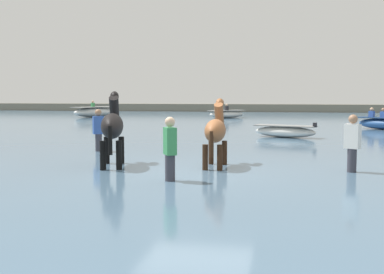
{
  "coord_description": "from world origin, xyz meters",
  "views": [
    {
      "loc": [
        2.01,
        -10.75,
        2.06
      ],
      "look_at": [
        -0.66,
        2.91,
        0.86
      ],
      "focal_mm": 45.7,
      "sensor_mm": 36.0,
      "label": 1
    }
  ],
  "objects_px": {
    "horse_trailing_chestnut": "(216,133)",
    "person_onlooker_left": "(352,149)",
    "boat_distant_west": "(227,114)",
    "boat_mid_outer": "(285,131)",
    "horse_lead_black": "(113,128)",
    "boat_mid_channel": "(384,123)",
    "boat_distant_east": "(94,112)",
    "person_wading_mid": "(99,134)",
    "person_spectator_far": "(170,155)"
  },
  "relations": [
    {
      "from": "boat_distant_east",
      "to": "horse_trailing_chestnut",
      "type": "bearing_deg",
      "value": -61.72
    },
    {
      "from": "person_onlooker_left",
      "to": "person_spectator_far",
      "type": "bearing_deg",
      "value": -153.37
    },
    {
      "from": "boat_distant_west",
      "to": "boat_mid_channel",
      "type": "bearing_deg",
      "value": -48.23
    },
    {
      "from": "horse_trailing_chestnut",
      "to": "person_onlooker_left",
      "type": "xyz_separation_m",
      "value": [
        3.07,
        -0.23,
        -0.3
      ]
    },
    {
      "from": "boat_distant_east",
      "to": "person_wading_mid",
      "type": "distance_m",
      "value": 23.38
    },
    {
      "from": "boat_distant_east",
      "to": "person_wading_mid",
      "type": "xyz_separation_m",
      "value": [
        9.01,
        -21.58,
        0.12
      ]
    },
    {
      "from": "horse_trailing_chestnut",
      "to": "person_spectator_far",
      "type": "height_order",
      "value": "horse_trailing_chestnut"
    },
    {
      "from": "person_wading_mid",
      "to": "boat_distant_east",
      "type": "bearing_deg",
      "value": 112.66
    },
    {
      "from": "horse_trailing_chestnut",
      "to": "boat_distant_west",
      "type": "height_order",
      "value": "horse_trailing_chestnut"
    },
    {
      "from": "horse_trailing_chestnut",
      "to": "person_onlooker_left",
      "type": "distance_m",
      "value": 3.1
    },
    {
      "from": "boat_mid_outer",
      "to": "boat_mid_channel",
      "type": "distance_m",
      "value": 7.34
    },
    {
      "from": "boat_mid_outer",
      "to": "person_wading_mid",
      "type": "height_order",
      "value": "person_wading_mid"
    },
    {
      "from": "boat_mid_channel",
      "to": "person_onlooker_left",
      "type": "bearing_deg",
      "value": -102.89
    },
    {
      "from": "boat_distant_east",
      "to": "person_wading_mid",
      "type": "bearing_deg",
      "value": -67.34
    },
    {
      "from": "boat_distant_west",
      "to": "person_spectator_far",
      "type": "bearing_deg",
      "value": -85.41
    },
    {
      "from": "horse_lead_black",
      "to": "horse_trailing_chestnut",
      "type": "bearing_deg",
      "value": 8.84
    },
    {
      "from": "person_wading_mid",
      "to": "person_onlooker_left",
      "type": "xyz_separation_m",
      "value": [
        7.02,
        -2.73,
        0.0
      ]
    },
    {
      "from": "boat_mid_channel",
      "to": "person_onlooker_left",
      "type": "relative_size",
      "value": 1.64
    },
    {
      "from": "horse_trailing_chestnut",
      "to": "boat_mid_outer",
      "type": "relative_size",
      "value": 0.74
    },
    {
      "from": "horse_lead_black",
      "to": "person_wading_mid",
      "type": "distance_m",
      "value": 3.27
    },
    {
      "from": "person_onlooker_left",
      "to": "horse_lead_black",
      "type": "bearing_deg",
      "value": -178.5
    },
    {
      "from": "boat_mid_outer",
      "to": "boat_mid_channel",
      "type": "relative_size",
      "value": 0.99
    },
    {
      "from": "boat_mid_channel",
      "to": "person_spectator_far",
      "type": "height_order",
      "value": "person_spectator_far"
    },
    {
      "from": "boat_distant_west",
      "to": "boat_mid_channel",
      "type": "relative_size",
      "value": 1.06
    },
    {
      "from": "person_wading_mid",
      "to": "boat_distant_west",
      "type": "bearing_deg",
      "value": 86.76
    },
    {
      "from": "person_wading_mid",
      "to": "person_spectator_far",
      "type": "bearing_deg",
      "value": -53.88
    },
    {
      "from": "horse_trailing_chestnut",
      "to": "boat_distant_east",
      "type": "bearing_deg",
      "value": 118.28
    },
    {
      "from": "horse_trailing_chestnut",
      "to": "boat_distant_west",
      "type": "distance_m",
      "value": 24.37
    },
    {
      "from": "boat_distant_west",
      "to": "boat_mid_outer",
      "type": "bearing_deg",
      "value": -74.73
    },
    {
      "from": "horse_trailing_chestnut",
      "to": "person_wading_mid",
      "type": "distance_m",
      "value": 4.68
    },
    {
      "from": "horse_trailing_chestnut",
      "to": "person_spectator_far",
      "type": "distance_m",
      "value": 2.19
    },
    {
      "from": "boat_mid_outer",
      "to": "boat_mid_channel",
      "type": "bearing_deg",
      "value": 49.52
    },
    {
      "from": "boat_mid_outer",
      "to": "person_wading_mid",
      "type": "distance_m",
      "value": 8.15
    },
    {
      "from": "horse_lead_black",
      "to": "horse_trailing_chestnut",
      "type": "distance_m",
      "value": 2.46
    },
    {
      "from": "horse_lead_black",
      "to": "boat_distant_east",
      "type": "relative_size",
      "value": 0.52
    },
    {
      "from": "horse_lead_black",
      "to": "person_spectator_far",
      "type": "relative_size",
      "value": 1.32
    },
    {
      "from": "boat_mid_channel",
      "to": "person_wading_mid",
      "type": "xyz_separation_m",
      "value": [
        -10.29,
        -11.57,
        0.2
      ]
    },
    {
      "from": "horse_lead_black",
      "to": "boat_mid_channel",
      "type": "height_order",
      "value": "horse_lead_black"
    },
    {
      "from": "person_spectator_far",
      "to": "horse_trailing_chestnut",
      "type": "bearing_deg",
      "value": 73.69
    },
    {
      "from": "boat_distant_east",
      "to": "person_onlooker_left",
      "type": "bearing_deg",
      "value": -56.6
    },
    {
      "from": "horse_lead_black",
      "to": "boat_distant_west",
      "type": "relative_size",
      "value": 0.76
    },
    {
      "from": "horse_lead_black",
      "to": "person_onlooker_left",
      "type": "relative_size",
      "value": 1.32
    },
    {
      "from": "boat_distant_west",
      "to": "person_onlooker_left",
      "type": "bearing_deg",
      "value": -76.67
    },
    {
      "from": "horse_lead_black",
      "to": "boat_mid_channel",
      "type": "xyz_separation_m",
      "value": [
        8.78,
        14.44,
        -0.61
      ]
    },
    {
      "from": "horse_lead_black",
      "to": "person_spectator_far",
      "type": "distance_m",
      "value": 2.53
    },
    {
      "from": "horse_lead_black",
      "to": "person_spectator_far",
      "type": "height_order",
      "value": "horse_lead_black"
    },
    {
      "from": "boat_distant_east",
      "to": "person_spectator_far",
      "type": "relative_size",
      "value": 2.52
    },
    {
      "from": "person_onlooker_left",
      "to": "boat_distant_east",
      "type": "bearing_deg",
      "value": 123.4
    },
    {
      "from": "boat_mid_outer",
      "to": "person_spectator_far",
      "type": "distance_m",
      "value": 10.79
    },
    {
      "from": "boat_mid_outer",
      "to": "horse_trailing_chestnut",
      "type": "bearing_deg",
      "value": -100.54
    }
  ]
}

